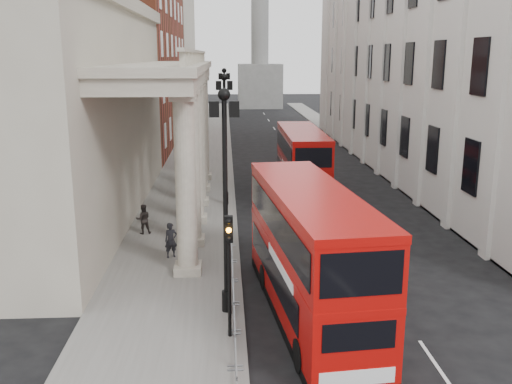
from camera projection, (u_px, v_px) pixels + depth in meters
name	position (u px, v px, depth m)	size (l,w,h in m)	color
ground	(247.00, 370.00, 17.76)	(260.00, 260.00, 0.00)	black
sidewalk_west	(196.00, 174.00, 46.71)	(6.00, 140.00, 0.12)	slate
sidewalk_east	(394.00, 172.00, 47.58)	(3.00, 140.00, 0.12)	slate
kerb	(232.00, 174.00, 46.86)	(0.20, 140.00, 0.14)	slate
portico_building	(55.00, 118.00, 33.28)	(9.00, 28.00, 12.00)	gray
brick_building	(132.00, 41.00, 61.24)	(9.00, 32.00, 22.00)	maroon
west_building_far	(163.00, 52.00, 92.54)	(9.00, 30.00, 20.00)	gray
east_building	(426.00, 18.00, 46.75)	(8.00, 55.00, 25.00)	silver
monument_column	(260.00, 19.00, 103.67)	(8.00, 8.00, 54.20)	#60605E
lamp_post_south	(225.00, 188.00, 20.46)	(1.05, 0.44, 8.32)	black
lamp_post_mid	(225.00, 131.00, 36.00)	(1.05, 0.44, 8.32)	black
lamp_post_north	(225.00, 108.00, 51.53)	(1.05, 0.44, 8.32)	black
traffic_light	(229.00, 254.00, 18.93)	(0.28, 0.33, 4.30)	black
crowd_barriers	(234.00, 318.00, 19.74)	(0.50, 18.75, 1.10)	gray
bus_near	(310.00, 251.00, 20.98)	(3.82, 11.42, 4.83)	#B00A08
bus_far	(302.00, 162.00, 39.32)	(2.64, 10.63, 4.58)	#A00907
pedestrian_a	(171.00, 240.00, 27.11)	(0.62, 0.41, 1.70)	black
pedestrian_b	(143.00, 219.00, 30.73)	(0.79, 0.62, 1.63)	black
pedestrian_c	(198.00, 200.00, 34.87)	(0.78, 0.51, 1.59)	black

